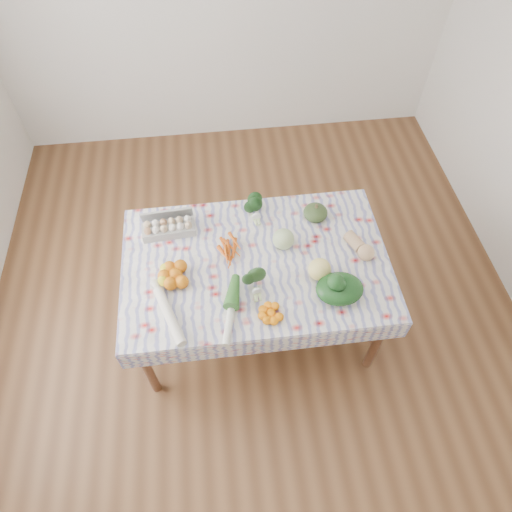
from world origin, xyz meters
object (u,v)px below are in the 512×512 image
at_px(grapefruit, 320,269).
at_px(dining_table, 256,269).
at_px(butternut_squash, 360,246).
at_px(kabocha_squash, 315,213).
at_px(cabbage, 283,239).
at_px(egg_carton, 169,228).

bearing_deg(grapefruit, dining_table, 157.38).
bearing_deg(butternut_squash, kabocha_squash, 101.41).
height_order(kabocha_squash, cabbage, cabbage).
bearing_deg(dining_table, egg_carton, 150.78).
bearing_deg(grapefruit, kabocha_squash, 81.50).
height_order(cabbage, butternut_squash, cabbage).
bearing_deg(cabbage, butternut_squash, -11.35).
xyz_separation_m(dining_table, egg_carton, (-0.53, 0.30, 0.13)).
relative_size(dining_table, grapefruit, 11.62).
bearing_deg(egg_carton, kabocha_squash, -3.23).
height_order(dining_table, egg_carton, egg_carton).
distance_m(dining_table, grapefruit, 0.42).
relative_size(dining_table, kabocha_squash, 10.01).
distance_m(cabbage, butternut_squash, 0.48).
bearing_deg(kabocha_squash, egg_carton, -179.27).
height_order(dining_table, butternut_squash, butternut_squash).
relative_size(kabocha_squash, butternut_squash, 0.72).
distance_m(egg_carton, grapefruit, 1.00).
relative_size(dining_table, egg_carton, 4.75).
height_order(cabbage, grapefruit, same).
relative_size(cabbage, butternut_squash, 0.62).
bearing_deg(dining_table, grapefruit, -22.62).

